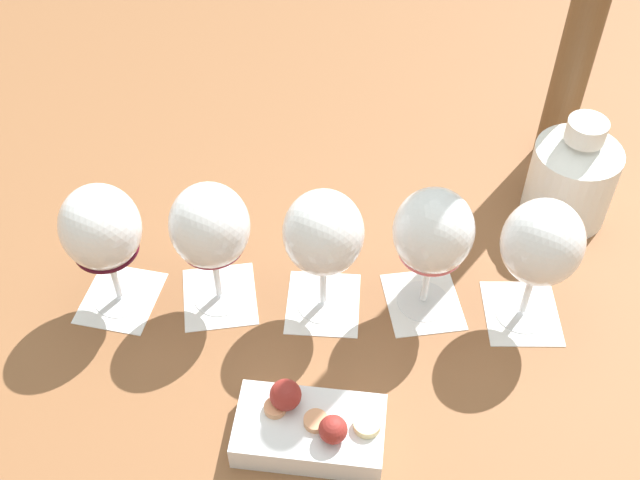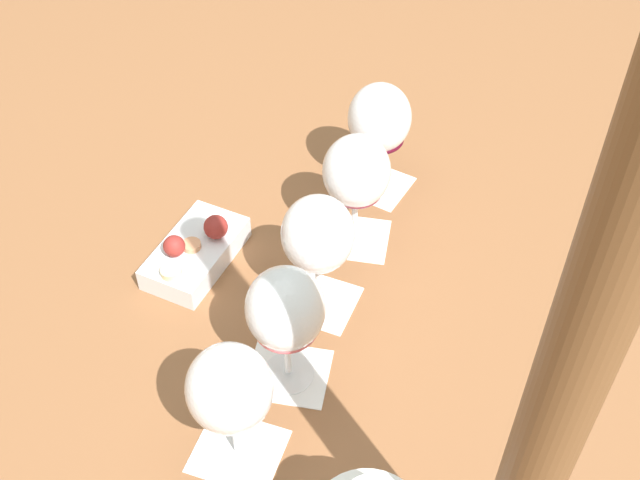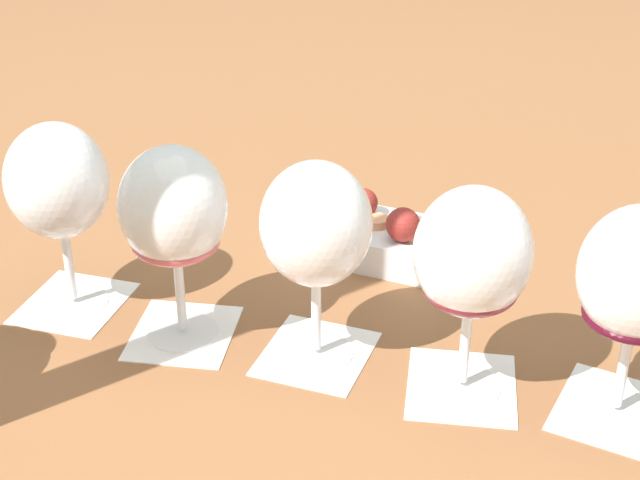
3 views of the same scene
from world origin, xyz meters
The scene contains 13 objects.
ground_plane centered at (0.00, 0.00, 0.00)m, with size 8.00×8.00×0.00m, color brown.
tasting_card_0 centered at (-0.19, -0.16, 0.00)m, with size 0.14×0.14×0.00m.
tasting_card_1 centered at (-0.09, -0.09, 0.00)m, with size 0.14×0.13×0.00m.
tasting_card_2 centered at (0.00, 0.00, 0.00)m, with size 0.14×0.14×0.00m.
tasting_card_3 centered at (0.10, 0.08, 0.00)m, with size 0.14×0.13×0.00m.
tasting_card_4 centered at (0.19, 0.17, 0.00)m, with size 0.13×0.13×0.00m.
wine_glass_0 centered at (-0.19, -0.16, 0.12)m, with size 0.09×0.09×0.18m.
wine_glass_1 centered at (-0.09, -0.09, 0.12)m, with size 0.09×0.09×0.18m.
wine_glass_2 centered at (0.00, 0.00, 0.12)m, with size 0.09×0.09×0.18m.
wine_glass_3 centered at (0.10, 0.08, 0.12)m, with size 0.09×0.09×0.18m.
wine_glass_4 centered at (0.19, 0.17, 0.12)m, with size 0.09×0.09×0.18m.
ceramic_vase centered at (-0.12, -0.35, 0.07)m, with size 0.12×0.12×0.16m.
snack_dish centered at (-0.12, 0.14, 0.02)m, with size 0.18×0.17×0.07m.
Camera 1 is at (-0.44, 0.45, 0.80)m, focal length 45.00 mm.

